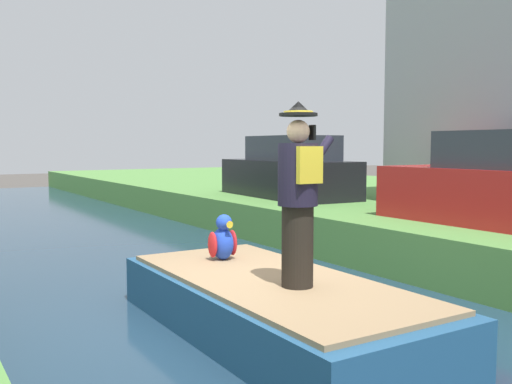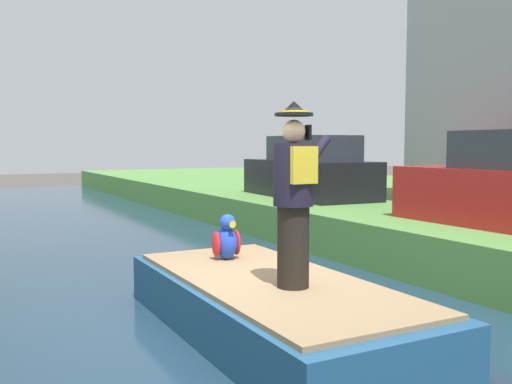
{
  "view_description": "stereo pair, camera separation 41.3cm",
  "coord_description": "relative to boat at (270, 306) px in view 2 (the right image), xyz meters",
  "views": [
    {
      "loc": [
        -3.34,
        -5.09,
        2.13
      ],
      "look_at": [
        0.02,
        0.23,
        1.61
      ],
      "focal_mm": 39.8,
      "sensor_mm": 36.0,
      "label": 1
    },
    {
      "loc": [
        -2.99,
        -5.3,
        2.13
      ],
      "look_at": [
        0.02,
        0.23,
        1.61
      ],
      "focal_mm": 39.8,
      "sensor_mm": 36.0,
      "label": 2
    }
  ],
  "objects": [
    {
      "name": "ground_plane",
      "position": [
        0.0,
        0.12,
        -0.4
      ],
      "size": [
        80.0,
        80.0,
        0.0
      ],
      "primitive_type": "plane",
      "color": "#4C4742"
    },
    {
      "name": "canal_water",
      "position": [
        0.0,
        0.12,
        -0.35
      ],
      "size": [
        5.77,
        48.0,
        0.1
      ],
      "primitive_type": "cube",
      "color": "#1E384C",
      "rests_on": "ground"
    },
    {
      "name": "boat",
      "position": [
        0.0,
        0.0,
        0.0
      ],
      "size": [
        1.84,
        4.22,
        0.61
      ],
      "color": "#23517A",
      "rests_on": "canal_water"
    },
    {
      "name": "person_pirate",
      "position": [
        0.01,
        -0.45,
        1.23
      ],
      "size": [
        0.61,
        0.42,
        1.85
      ],
      "rotation": [
        0.0,
        0.0,
        -0.16
      ],
      "color": "black",
      "rests_on": "boat"
    },
    {
      "name": "parrot_plush",
      "position": [
        0.02,
        1.14,
        0.55
      ],
      "size": [
        0.36,
        0.34,
        0.57
      ],
      "color": "blue",
      "rests_on": "boat"
    },
    {
      "name": "parked_car_dark",
      "position": [
        4.81,
        6.45,
        1.09
      ],
      "size": [
        1.94,
        4.1,
        1.5
      ],
      "color": "black",
      "rests_on": "grass_bank_far"
    }
  ]
}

